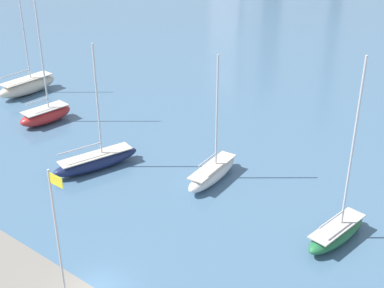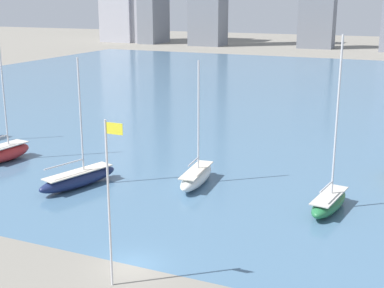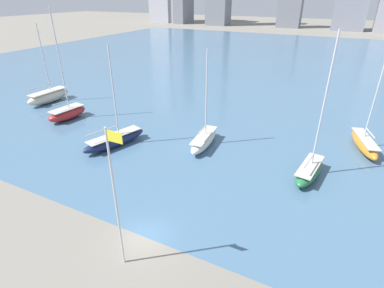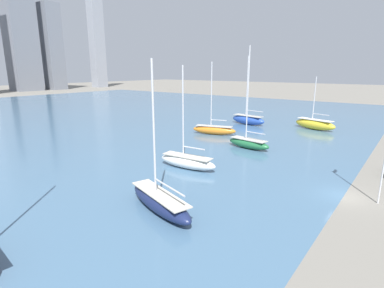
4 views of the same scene
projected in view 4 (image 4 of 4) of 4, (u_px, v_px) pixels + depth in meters
ground_plane at (344, 196)px, 28.44m from camera, size 500.00×500.00×0.00m
harbor_water at (15, 121)px, 69.51m from camera, size 180.00×140.00×0.00m
sailboat_blue at (248, 119)px, 65.44m from camera, size 3.57×8.47×14.53m
sailboat_navy at (160, 201)px, 25.28m from camera, size 4.61×9.12×12.54m
sailboat_white at (187, 161)px, 36.26m from camera, size 2.59×7.85×12.19m
sailboat_yellow at (315, 124)px, 59.94m from camera, size 4.54×8.85×10.38m
sailboat_orange at (214, 129)px, 55.35m from camera, size 4.05×8.33×13.06m
sailboat_green at (249, 142)px, 45.51m from camera, size 2.97×7.26×15.04m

